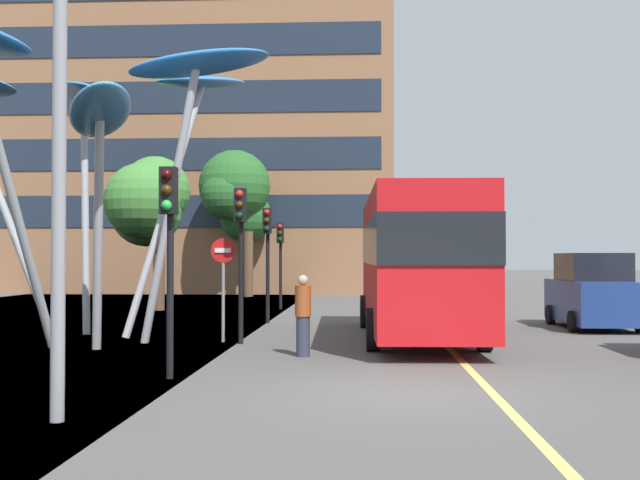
% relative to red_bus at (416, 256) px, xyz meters
% --- Properties ---
extents(ground, '(120.00, 240.00, 0.10)m').
position_rel_red_bus_xyz_m(ground, '(-1.49, -8.11, -2.15)').
color(ground, '#54514F').
extents(red_bus, '(2.91, 10.03, 3.86)m').
position_rel_red_bus_xyz_m(red_bus, '(0.00, 0.00, 0.00)').
color(red_bus, red).
rests_on(red_bus, ground).
extents(leaf_sculpture, '(10.43, 10.55, 7.48)m').
position_rel_red_bus_xyz_m(leaf_sculpture, '(-8.19, -1.39, 3.85)').
color(leaf_sculpture, '#9EA0A5').
rests_on(leaf_sculpture, ground).
extents(traffic_light_kerb_near, '(0.28, 0.42, 3.62)m').
position_rel_red_bus_xyz_m(traffic_light_kerb_near, '(-4.69, -6.95, 0.52)').
color(traffic_light_kerb_near, black).
rests_on(traffic_light_kerb_near, ground).
extents(traffic_light_kerb_far, '(0.28, 0.42, 3.73)m').
position_rel_red_bus_xyz_m(traffic_light_kerb_far, '(-4.31, -1.57, 0.60)').
color(traffic_light_kerb_far, black).
rests_on(traffic_light_kerb_far, ground).
extents(traffic_light_island_mid, '(0.28, 0.42, 3.64)m').
position_rel_red_bus_xyz_m(traffic_light_island_mid, '(-4.38, 4.36, 0.53)').
color(traffic_light_island_mid, black).
rests_on(traffic_light_island_mid, ground).
extents(traffic_light_opposite, '(0.28, 0.42, 3.46)m').
position_rel_red_bus_xyz_m(traffic_light_opposite, '(-4.66, 10.98, 0.41)').
color(traffic_light_opposite, black).
rests_on(traffic_light_opposite, ground).
extents(car_parked_far, '(2.03, 4.20, 2.21)m').
position_rel_red_bus_xyz_m(car_parked_far, '(5.37, 3.21, -1.08)').
color(car_parked_far, navy).
rests_on(car_parked_far, ground).
extents(street_lamp, '(1.57, 0.44, 8.21)m').
position_rel_red_bus_xyz_m(street_lamp, '(-4.93, -10.39, 3.07)').
color(street_lamp, gray).
rests_on(street_lamp, ground).
extents(tree_pavement_near, '(3.15, 4.54, 6.24)m').
position_rel_red_bus_xyz_m(tree_pavement_near, '(-9.97, 10.68, 2.22)').
color(tree_pavement_near, brown).
rests_on(tree_pavement_near, ground).
extents(tree_pavement_far, '(3.85, 4.25, 7.85)m').
position_rel_red_bus_xyz_m(tree_pavement_far, '(-8.16, 21.35, 3.32)').
color(tree_pavement_far, brown).
rests_on(tree_pavement_far, ground).
extents(pedestrian, '(0.34, 0.34, 1.71)m').
position_rel_red_bus_xyz_m(pedestrian, '(-2.63, -3.76, -1.25)').
color(pedestrian, '#2D3342').
rests_on(pedestrian, ground).
extents(no_entry_sign, '(0.60, 0.12, 2.55)m').
position_rel_red_bus_xyz_m(no_entry_sign, '(-4.80, -1.09, -0.41)').
color(no_entry_sign, gray).
rests_on(no_entry_sign, ground).
extents(backdrop_building, '(23.39, 13.61, 22.64)m').
position_rel_red_bus_xyz_m(backdrop_building, '(-11.29, 30.04, 9.22)').
color(backdrop_building, '#8E6042').
rests_on(backdrop_building, ground).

